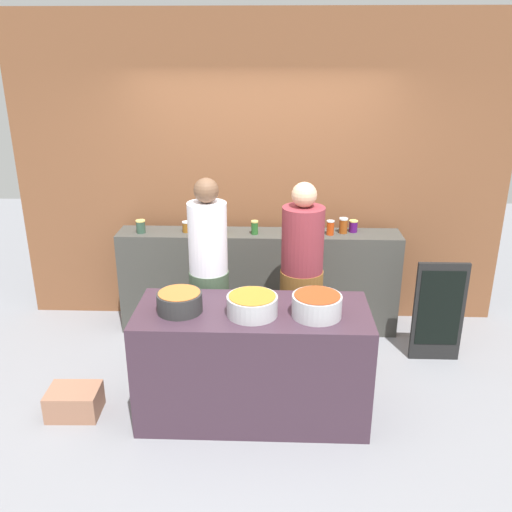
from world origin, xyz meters
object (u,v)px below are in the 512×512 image
(preserve_jar_8, at_px, (353,226))
(cooking_pot_center, at_px, (253,305))
(preserve_jar_2, at_px, (204,225))
(chalkboard_sign, at_px, (439,312))
(preserve_jar_7, at_px, (343,226))
(preserve_jar_5, at_px, (288,227))
(preserve_jar_0, at_px, (141,226))
(preserve_jar_1, at_px, (186,227))
(preserve_jar_3, at_px, (223,227))
(preserve_jar_4, at_px, (255,227))
(preserve_jar_6, at_px, (330,228))
(cooking_pot_right, at_px, (317,305))
(cook_in_cap, at_px, (301,287))
(bread_crate, at_px, (74,402))
(cooking_pot_left, at_px, (180,302))
(cook_with_tongs, at_px, (209,289))

(preserve_jar_8, relative_size, cooking_pot_center, 0.32)
(preserve_jar_2, bearing_deg, chalkboard_sign, -15.53)
(preserve_jar_7, bearing_deg, preserve_jar_5, -177.04)
(preserve_jar_2, bearing_deg, preserve_jar_0, -171.87)
(preserve_jar_2, bearing_deg, preserve_jar_1, -163.38)
(preserve_jar_3, bearing_deg, preserve_jar_4, -2.64)
(preserve_jar_6, distance_m, cooking_pot_right, 1.46)
(cook_in_cap, bearing_deg, preserve_jar_0, 156.89)
(preserve_jar_7, xyz_separation_m, bread_crate, (-2.17, -1.49, -0.97))
(bread_crate, relative_size, chalkboard_sign, 0.42)
(preserve_jar_2, bearing_deg, cooking_pot_center, -70.71)
(cooking_pot_left, bearing_deg, cook_in_cap, 39.76)
(preserve_jar_6, xyz_separation_m, cook_in_cap, (-0.29, -0.65, -0.33))
(chalkboard_sign, bearing_deg, preserve_jar_4, 162.91)
(preserve_jar_6, xyz_separation_m, cooking_pot_center, (-0.67, -1.43, -0.12))
(cook_in_cap, bearing_deg, preserve_jar_2, 141.40)
(cooking_pot_right, bearing_deg, preserve_jar_7, 76.99)
(preserve_jar_6, distance_m, cook_with_tongs, 1.35)
(cooking_pot_left, xyz_separation_m, cooking_pot_center, (0.52, -0.03, -0.00))
(preserve_jar_3, bearing_deg, chalkboard_sign, -14.98)
(preserve_jar_4, distance_m, preserve_jar_7, 0.84)
(preserve_jar_3, xyz_separation_m, cook_in_cap, (0.72, -0.65, -0.32))
(cooking_pot_right, bearing_deg, bread_crate, 179.97)
(preserve_jar_1, relative_size, cooking_pot_right, 0.30)
(preserve_jar_6, bearing_deg, preserve_jar_5, 175.62)
(preserve_jar_4, bearing_deg, cooking_pot_center, -88.32)
(cooking_pot_center, bearing_deg, cooking_pot_left, 176.27)
(cook_in_cap, relative_size, bread_crate, 4.26)
(preserve_jar_1, height_order, cook_in_cap, cook_in_cap)
(cooking_pot_right, relative_size, chalkboard_sign, 0.38)
(preserve_jar_4, bearing_deg, chalkboard_sign, -17.09)
(preserve_jar_1, xyz_separation_m, preserve_jar_7, (1.49, 0.03, 0.02))
(preserve_jar_3, distance_m, cook_in_cap, 1.02)
(preserve_jar_6, height_order, bread_crate, preserve_jar_6)
(preserve_jar_4, xyz_separation_m, cooking_pot_left, (-0.48, -1.39, -0.12))
(preserve_jar_2, height_order, cook_with_tongs, cook_with_tongs)
(preserve_jar_2, relative_size, cooking_pot_left, 0.32)
(preserve_jar_5, xyz_separation_m, cook_with_tongs, (-0.66, -0.82, -0.28))
(preserve_jar_4, height_order, cooking_pot_center, preserve_jar_4)
(preserve_jar_8, bearing_deg, preserve_jar_6, -157.35)
(preserve_jar_7, relative_size, bread_crate, 0.38)
(preserve_jar_1, height_order, preserve_jar_7, preserve_jar_7)
(preserve_jar_4, height_order, cooking_pot_right, preserve_jar_4)
(preserve_jar_1, distance_m, bread_crate, 1.87)
(preserve_jar_5, distance_m, cook_with_tongs, 1.09)
(preserve_jar_8, xyz_separation_m, cooking_pot_center, (-0.89, -1.53, -0.11))
(preserve_jar_3, bearing_deg, preserve_jar_2, 159.04)
(preserve_jar_5, xyz_separation_m, cooking_pot_right, (0.18, -1.46, -0.11))
(preserve_jar_3, bearing_deg, cooking_pot_center, -76.80)
(cooking_pot_right, relative_size, cook_with_tongs, 0.20)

